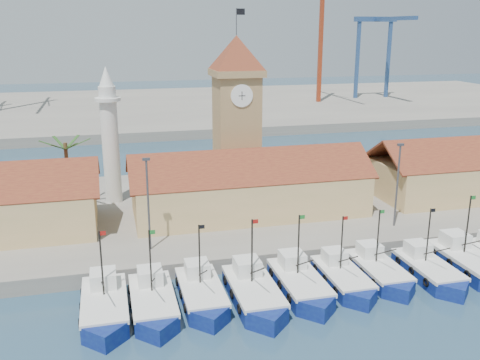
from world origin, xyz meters
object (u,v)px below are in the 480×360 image
object	(u,v)px
boat_0	(105,309)
boat_5	(344,280)
minaret	(110,135)
clock_tower	(237,114)

from	to	relation	value
boat_0	boat_5	bearing A→B (deg)	0.48
minaret	clock_tower	bearing A→B (deg)	-7.61
boat_5	clock_tower	world-z (taller)	clock_tower
clock_tower	boat_5	bearing A→B (deg)	-80.15
boat_0	clock_tower	distance (m)	30.58
boat_0	clock_tower	bearing A→B (deg)	54.78
boat_5	minaret	xyz separation A→B (m)	(-19.01, 25.08, 9.04)
boat_0	minaret	size ratio (longest dim) A/B	0.59
boat_5	clock_tower	size ratio (longest dim) A/B	0.39
boat_5	minaret	world-z (taller)	minaret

